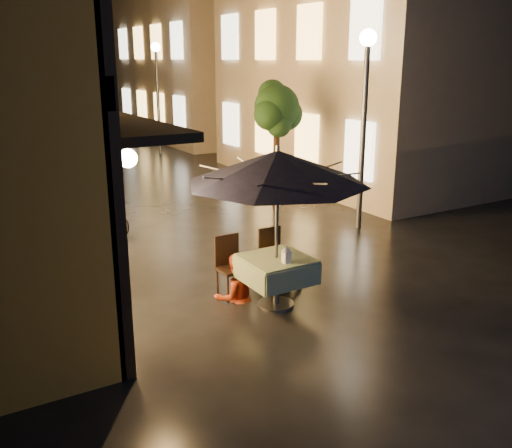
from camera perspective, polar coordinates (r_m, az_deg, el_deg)
ground at (r=9.74m, az=4.32°, el=-5.80°), size 90.00×90.00×0.00m
east_building_near at (r=18.81m, az=12.32°, el=15.18°), size 7.30×9.30×6.80m
east_building_far at (r=28.37m, az=-4.15°, el=16.25°), size 7.30×10.30×7.30m
street_tree at (r=14.17m, az=2.12°, el=11.28°), size 1.43×1.20×3.15m
streetlamp_near at (r=12.48m, az=10.87°, el=12.62°), size 0.36×0.36×4.23m
streetlamp_far at (r=22.91m, az=-9.87°, el=14.21°), size 0.36×0.36×4.23m
cafe_table at (r=8.62m, az=2.03°, el=-4.56°), size 0.99×0.99×0.78m
patio_umbrella at (r=8.20m, az=2.14°, el=5.70°), size 2.69×2.69×2.46m
cafe_chair_left at (r=9.04m, az=-2.63°, el=-3.88°), size 0.42×0.42×0.97m
cafe_chair_right at (r=9.42m, az=1.68°, el=-3.03°), size 0.42×0.42×0.97m
table_lantern at (r=8.29m, az=3.07°, el=-2.99°), size 0.16×0.16×0.25m
person_orange at (r=8.82m, az=-2.13°, el=-3.18°), size 0.74×0.60×1.43m
person_yellow at (r=9.20m, az=2.63°, el=-2.38°), size 1.01×0.71×1.42m
bicycle_0 at (r=12.27m, az=-16.59°, el=0.33°), size 1.71×1.13×0.85m
bicycle_1 at (r=11.98m, az=-16.83°, el=0.47°), size 1.83×1.17×1.07m
bicycle_2 at (r=13.78m, az=-17.23°, el=2.06°), size 1.70×0.65×0.88m
bicycle_3 at (r=14.93m, az=-19.45°, el=3.06°), size 1.64×1.06×0.96m
bicycle_4 at (r=15.83m, az=-20.96°, el=3.34°), size 1.55×0.61×0.80m
bicycle_5 at (r=16.87m, az=-20.72°, el=4.27°), size 1.54×0.62×0.90m
bicycle_6 at (r=17.16m, az=-22.01°, el=4.51°), size 2.03×1.17×1.01m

